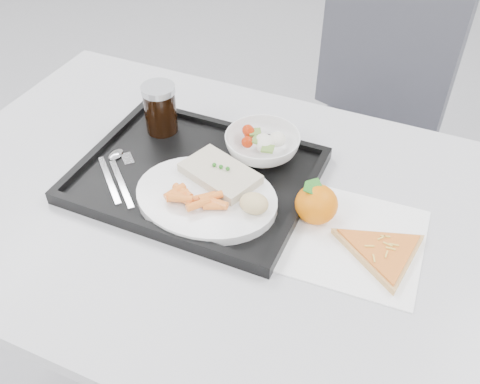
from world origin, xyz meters
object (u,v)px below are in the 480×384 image
at_px(chair, 367,121).
at_px(table, 219,226).
at_px(pizza_slice, 383,252).
at_px(tray, 196,176).
at_px(cola_glass, 160,108).
at_px(tangerine, 316,204).
at_px(salad_bowl, 262,145).
at_px(dinner_plate, 206,198).

bearing_deg(chair, table, -102.02).
bearing_deg(pizza_slice, tray, 172.67).
height_order(cola_glass, tangerine, cola_glass).
bearing_deg(tangerine, pizza_slice, -17.39).
distance_m(table, salad_bowl, 0.19).
bearing_deg(cola_glass, dinner_plate, -41.19).
relative_size(tray, salad_bowl, 2.96).
relative_size(cola_glass, tangerine, 1.08).
height_order(dinner_plate, cola_glass, cola_glass).
relative_size(table, tray, 2.67).
xyz_separation_m(table, salad_bowl, (0.03, 0.15, 0.11)).
bearing_deg(salad_bowl, chair, 77.52).
distance_m(chair, tangerine, 0.71).
bearing_deg(tangerine, dinner_plate, -164.43).
bearing_deg(tray, chair, 71.80).
height_order(table, chair, chair).
relative_size(tray, cola_glass, 4.17).
bearing_deg(cola_glass, pizza_slice, -16.52).
xyz_separation_m(tray, dinner_plate, (0.05, -0.06, 0.02)).
relative_size(salad_bowl, cola_glass, 1.41).
relative_size(table, cola_glass, 11.11).
relative_size(dinner_plate, salad_bowl, 1.78).
bearing_deg(cola_glass, salad_bowl, 1.82).
height_order(cola_glass, pizza_slice, cola_glass).
distance_m(cola_glass, tangerine, 0.40).
bearing_deg(salad_bowl, tray, -130.52).
bearing_deg(salad_bowl, dinner_plate, -103.43).
bearing_deg(pizza_slice, salad_bowl, 150.70).
relative_size(chair, cola_glass, 8.61).
xyz_separation_m(table, dinner_plate, (-0.01, -0.02, 0.09)).
bearing_deg(dinner_plate, tray, 131.27).
bearing_deg(chair, pizza_slice, -76.79).
bearing_deg(tray, dinner_plate, -48.73).
bearing_deg(dinner_plate, cola_glass, 138.81).
distance_m(chair, cola_glass, 0.71).
bearing_deg(chair, tangerine, -87.20).
xyz_separation_m(table, tray, (-0.07, 0.04, 0.08)).
bearing_deg(dinner_plate, salad_bowl, 76.57).
bearing_deg(table, dinner_plate, -121.68).
bearing_deg(table, tangerine, 10.00).
distance_m(dinner_plate, tangerine, 0.20).
xyz_separation_m(dinner_plate, pizza_slice, (0.33, 0.01, -0.01)).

